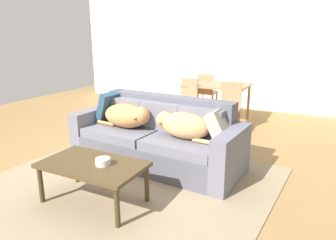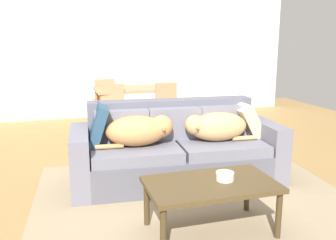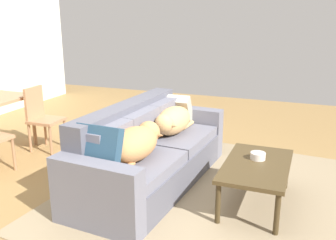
{
  "view_description": "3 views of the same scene",
  "coord_description": "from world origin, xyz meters",
  "px_view_note": "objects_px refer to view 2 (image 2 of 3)",
  "views": [
    {
      "loc": [
        2.21,
        -3.35,
        1.72
      ],
      "look_at": [
        0.44,
        0.12,
        0.64
      ],
      "focal_mm": 33.07,
      "sensor_mm": 36.0,
      "label": 1
    },
    {
      "loc": [
        -0.98,
        -3.75,
        1.61
      ],
      "look_at": [
        0.2,
        0.17,
        0.7
      ],
      "focal_mm": 39.87,
      "sensor_mm": 36.0,
      "label": 2
    },
    {
      "loc": [
        -3.36,
        -1.53,
        1.9
      ],
      "look_at": [
        0.45,
        -0.05,
        0.72
      ],
      "focal_mm": 40.56,
      "sensor_mm": 36.0,
      "label": 3
    }
  ],
  "objects_px": {
    "throw_pillow_by_right_arm": "(246,121)",
    "coffee_table": "(211,188)",
    "dog_on_right_cushion": "(215,126)",
    "dining_chair_far_left": "(104,99)",
    "throw_pillow_by_left_arm": "(97,126)",
    "bowl_on_coffee_table": "(225,176)",
    "dining_chair_near_left": "(113,109)",
    "dog_on_left_cushion": "(140,130)",
    "dining_chair_near_right": "(168,108)",
    "couch": "(176,151)",
    "dining_table": "(132,92)"
  },
  "relations": [
    {
      "from": "dog_on_left_cushion",
      "to": "throw_pillow_by_left_arm",
      "type": "relative_size",
      "value": 1.84
    },
    {
      "from": "bowl_on_coffee_table",
      "to": "couch",
      "type": "bearing_deg",
      "value": 91.78
    },
    {
      "from": "throw_pillow_by_right_arm",
      "to": "coffee_table",
      "type": "bearing_deg",
      "value": -128.68
    },
    {
      "from": "dining_chair_near_right",
      "to": "bowl_on_coffee_table",
      "type": "bearing_deg",
      "value": -99.69
    },
    {
      "from": "coffee_table",
      "to": "dining_table",
      "type": "bearing_deg",
      "value": 88.68
    },
    {
      "from": "dining_chair_near_right",
      "to": "coffee_table",
      "type": "bearing_deg",
      "value": -102.02
    },
    {
      "from": "couch",
      "to": "bowl_on_coffee_table",
      "type": "height_order",
      "value": "couch"
    },
    {
      "from": "dining_table",
      "to": "dining_chair_near_right",
      "type": "xyz_separation_m",
      "value": [
        0.46,
        -0.64,
        -0.19
      ]
    },
    {
      "from": "throw_pillow_by_left_arm",
      "to": "dining_chair_far_left",
      "type": "distance_m",
      "value": 2.97
    },
    {
      "from": "throw_pillow_by_right_arm",
      "to": "dining_table",
      "type": "height_order",
      "value": "throw_pillow_by_right_arm"
    },
    {
      "from": "couch",
      "to": "throw_pillow_by_left_arm",
      "type": "distance_m",
      "value": 0.93
    },
    {
      "from": "dog_on_right_cushion",
      "to": "coffee_table",
      "type": "xyz_separation_m",
      "value": [
        -0.51,
        -1.08,
        -0.24
      ]
    },
    {
      "from": "throw_pillow_by_left_arm",
      "to": "coffee_table",
      "type": "height_order",
      "value": "throw_pillow_by_left_arm"
    },
    {
      "from": "dog_on_right_cushion",
      "to": "dining_chair_far_left",
      "type": "height_order",
      "value": "dining_chair_far_left"
    },
    {
      "from": "throw_pillow_by_left_arm",
      "to": "coffee_table",
      "type": "xyz_separation_m",
      "value": [
        0.77,
        -1.33,
        -0.28
      ]
    },
    {
      "from": "dog_on_right_cushion",
      "to": "dining_chair_near_right",
      "type": "height_order",
      "value": "dining_chair_near_right"
    },
    {
      "from": "dining_table",
      "to": "coffee_table",
      "type": "bearing_deg",
      "value": -91.32
    },
    {
      "from": "bowl_on_coffee_table",
      "to": "dining_chair_near_right",
      "type": "height_order",
      "value": "dining_chair_near_right"
    },
    {
      "from": "dining_table",
      "to": "throw_pillow_by_left_arm",
      "type": "bearing_deg",
      "value": -110.09
    },
    {
      "from": "dog_on_left_cushion",
      "to": "coffee_table",
      "type": "height_order",
      "value": "dog_on_left_cushion"
    },
    {
      "from": "dog_on_right_cushion",
      "to": "coffee_table",
      "type": "height_order",
      "value": "dog_on_right_cushion"
    },
    {
      "from": "dining_chair_near_right",
      "to": "couch",
      "type": "bearing_deg",
      "value": -105.88
    },
    {
      "from": "throw_pillow_by_right_arm",
      "to": "bowl_on_coffee_table",
      "type": "height_order",
      "value": "throw_pillow_by_right_arm"
    },
    {
      "from": "throw_pillow_by_left_arm",
      "to": "bowl_on_coffee_table",
      "type": "height_order",
      "value": "throw_pillow_by_left_arm"
    },
    {
      "from": "throw_pillow_by_left_arm",
      "to": "dining_chair_near_right",
      "type": "distance_m",
      "value": 2.17
    },
    {
      "from": "couch",
      "to": "dining_chair_near_right",
      "type": "height_order",
      "value": "couch"
    },
    {
      "from": "dog_on_right_cushion",
      "to": "dining_chair_near_left",
      "type": "bearing_deg",
      "value": 116.44
    },
    {
      "from": "dog_on_right_cushion",
      "to": "dining_chair_near_right",
      "type": "distance_m",
      "value": 1.96
    },
    {
      "from": "dog_on_left_cushion",
      "to": "coffee_table",
      "type": "relative_size",
      "value": 0.79
    },
    {
      "from": "throw_pillow_by_left_arm",
      "to": "bowl_on_coffee_table",
      "type": "relative_size",
      "value": 3.0
    },
    {
      "from": "coffee_table",
      "to": "throw_pillow_by_right_arm",
      "type": "bearing_deg",
      "value": 51.32
    },
    {
      "from": "dog_on_right_cushion",
      "to": "dining_chair_near_left",
      "type": "relative_size",
      "value": 0.93
    },
    {
      "from": "dog_on_left_cushion",
      "to": "throw_pillow_by_left_arm",
      "type": "xyz_separation_m",
      "value": [
        -0.43,
        0.18,
        0.04
      ]
    },
    {
      "from": "coffee_table",
      "to": "bowl_on_coffee_table",
      "type": "height_order",
      "value": "bowl_on_coffee_table"
    },
    {
      "from": "dog_on_right_cushion",
      "to": "dining_table",
      "type": "relative_size",
      "value": 0.66
    },
    {
      "from": "dining_table",
      "to": "dining_chair_near_right",
      "type": "relative_size",
      "value": 1.41
    },
    {
      "from": "coffee_table",
      "to": "dining_chair_far_left",
      "type": "xyz_separation_m",
      "value": [
        -0.33,
        4.26,
        0.1
      ]
    },
    {
      "from": "dog_on_right_cushion",
      "to": "dining_chair_near_left",
      "type": "height_order",
      "value": "dining_chair_near_left"
    },
    {
      "from": "dog_on_right_cushion",
      "to": "throw_pillow_by_right_arm",
      "type": "height_order",
      "value": "throw_pillow_by_right_arm"
    },
    {
      "from": "dog_on_left_cushion",
      "to": "coffee_table",
      "type": "bearing_deg",
      "value": -69.2
    },
    {
      "from": "dog_on_right_cushion",
      "to": "dining_chair_near_right",
      "type": "bearing_deg",
      "value": 93.2
    },
    {
      "from": "bowl_on_coffee_table",
      "to": "dining_chair_near_left",
      "type": "xyz_separation_m",
      "value": [
        -0.46,
        3.14,
        0.01
      ]
    },
    {
      "from": "coffee_table",
      "to": "dining_chair_far_left",
      "type": "relative_size",
      "value": 1.22
    },
    {
      "from": "bowl_on_coffee_table",
      "to": "dining_chair_far_left",
      "type": "relative_size",
      "value": 0.17
    },
    {
      "from": "throw_pillow_by_right_arm",
      "to": "dining_chair_near_right",
      "type": "bearing_deg",
      "value": 102.65
    },
    {
      "from": "couch",
      "to": "dining_table",
      "type": "distance_m",
      "value": 2.48
    },
    {
      "from": "coffee_table",
      "to": "dining_chair_far_left",
      "type": "distance_m",
      "value": 4.27
    },
    {
      "from": "coffee_table",
      "to": "dining_chair_near_left",
      "type": "xyz_separation_m",
      "value": [
        -0.33,
        3.15,
        0.1
      ]
    },
    {
      "from": "coffee_table",
      "to": "dog_on_right_cushion",
      "type": "bearing_deg",
      "value": 64.68
    },
    {
      "from": "dining_chair_near_right",
      "to": "dining_chair_far_left",
      "type": "xyz_separation_m",
      "value": [
        -0.88,
        1.22,
        0.0
      ]
    }
  ]
}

